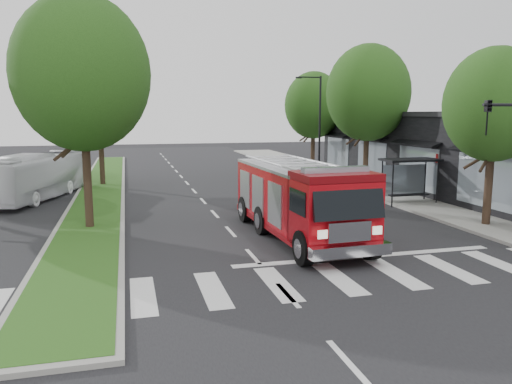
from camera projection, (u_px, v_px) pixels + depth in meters
ground at (253, 257)px, 18.04m from camera, size 140.00×140.00×0.00m
sidewalk_right at (409, 197)px, 30.71m from camera, size 5.00×80.00×0.15m
median at (102, 189)px, 33.74m from camera, size 3.00×50.00×0.15m
storefront_row at (475, 156)px, 31.45m from camera, size 8.00×30.00×5.00m
bus_shelter at (409, 169)px, 28.31m from camera, size 3.20×1.60×2.61m
tree_right_near at (494, 105)px, 21.97m from camera, size 4.40×4.40×8.05m
tree_right_mid at (368, 93)px, 33.28m from camera, size 5.60×5.60×9.72m
tree_right_far at (314, 105)px, 42.94m from camera, size 5.00×5.00×8.73m
tree_median_near at (82, 74)px, 21.22m from camera, size 5.80×5.80×10.16m
tree_median_far at (99, 94)px, 34.66m from camera, size 5.60×5.60×9.72m
streetlight_right_far at (318, 122)px, 39.04m from camera, size 2.11×0.20×8.00m
fire_engine at (298, 200)px, 20.63m from camera, size 3.29×9.67×3.31m
city_bus at (38, 176)px, 30.17m from camera, size 5.19×10.18×2.77m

